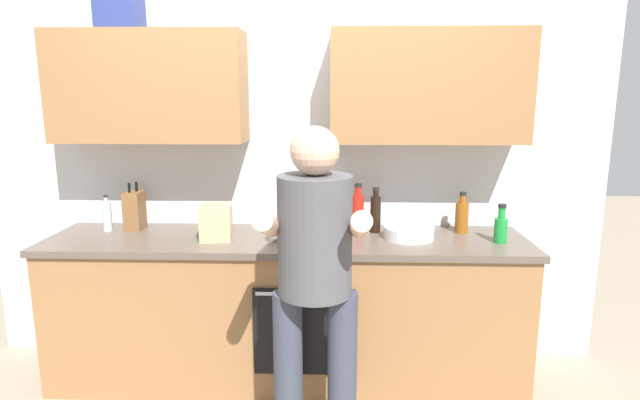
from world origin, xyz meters
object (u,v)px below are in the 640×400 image
Objects in this scene: mixing_bowl at (409,232)px; bottle_oil at (309,220)px; bottle_soy at (376,213)px; bottle_hotsauce at (358,211)px; bottle_syrup at (462,216)px; potted_herb at (295,212)px; cup_stoneware at (274,234)px; bottle_water at (107,216)px; grocery_bag_bread at (216,222)px; knife_block at (134,210)px; bottle_soda at (501,228)px; person_standing at (315,270)px.

bottle_oil is at bearing -172.42° from mixing_bowl.
bottle_hotsauce is at bearing 166.67° from bottle_soy.
bottle_syrup is at bearing 23.52° from mixing_bowl.
mixing_bowl is 0.69m from potted_herb.
bottle_soy is at bearing 28.21° from bottle_oil.
bottle_soy is (0.11, -0.03, -0.01)m from bottle_hotsauce.
potted_herb is (-0.68, 0.10, 0.10)m from mixing_bowl.
bottle_syrup is 0.38m from mixing_bowl.
bottle_hotsauce reaches higher than cup_stoneware.
bottle_water is 1.16m from potted_herb.
bottle_water is 2.71× the size of cup_stoneware.
cup_stoneware is 0.33× the size of potted_herb.
mixing_bowl is 1.44× the size of grocery_bag_bread.
bottle_hotsauce reaches higher than bottle_syrup.
bottle_hotsauce is 1.00× the size of knife_block.
bottle_oil reaches higher than potted_herb.
bottle_oil is 1.46× the size of grocery_bag_bread.
bottle_syrup is 2.18m from bottle_water.
grocery_bag_bread reaches higher than mixing_bowl.
potted_herb is (-1.19, 0.17, 0.04)m from bottle_soda.
grocery_bag_bread is at bearing 176.63° from bottle_oil.
potted_herb is (1.01, -0.05, 0.01)m from knife_block.
bottle_hotsauce is 0.56m from cup_stoneware.
potted_herb reaches higher than bottle_soda.
person_standing is at bearing -104.69° from bottle_hotsauce.
mixing_bowl is (0.19, -0.13, -0.09)m from bottle_soy.
mixing_bowl is at bearing -8.31° from potted_herb.
person_standing reaches higher than mixing_bowl.
bottle_oil is (-0.92, -0.23, 0.03)m from bottle_syrup.
cup_stoneware is at bearing -168.27° from bottle_syrup.
bottle_oil reaches higher than bottle_soda.
bottle_soda is 0.76× the size of mixing_bowl.
bottle_syrup is 0.28m from bottle_soda.
bottle_soy is (-0.53, -0.01, 0.02)m from bottle_syrup.
bottle_oil is at bearing -3.37° from grocery_bag_bread.
grocery_bag_bread is at bearing -166.26° from bottle_hotsauce.
bottle_water is at bearing -178.87° from bottle_syrup.
cup_stoneware is (-0.60, -0.22, -0.08)m from bottle_soy.
person_standing is 1.45m from knife_block.
bottle_water is at bearing 169.76° from cup_stoneware.
bottle_hotsauce is (-0.63, 0.01, 0.02)m from bottle_syrup.
potted_herb is at bearing -0.27° from bottle_water.
person_standing is 7.11× the size of bottle_water.
bottle_hotsauce is at bearing 164.08° from bottle_soda.
bottle_syrup is 1.48m from grocery_bag_bread.
potted_herb is 0.47m from grocery_bag_bread.
knife_block is at bearing 174.29° from bottle_soda.
bottle_hotsauce reaches higher than bottle_water.
bottle_soy reaches higher than bottle_water.
person_standing is 5.77× the size of bottle_soy.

